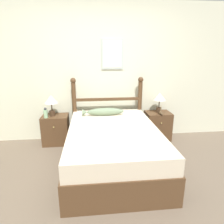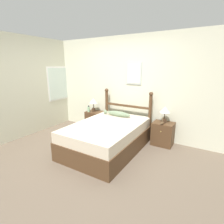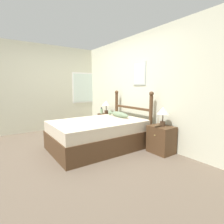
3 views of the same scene
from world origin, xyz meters
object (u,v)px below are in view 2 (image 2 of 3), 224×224
nightstand_left (95,121)px  table_lamp_right (165,111)px  nightstand_right (163,134)px  table_lamp_left (93,102)px  model_boat (162,123)px  fish_pillow (117,114)px  bottle (89,109)px  bed (107,137)px

nightstand_left → table_lamp_right: table_lamp_right is taller
nightstand_right → table_lamp_left: table_lamp_left is taller
nightstand_left → table_lamp_right: 2.04m
table_lamp_right → model_boat: (-0.01, -0.13, -0.26)m
table_lamp_left → table_lamp_right: size_ratio=1.00×
fish_pillow → bottle: bearing=172.0°
bottle → nightstand_left: bearing=40.4°
table_lamp_left → fish_pillow: table_lamp_left is taller
bottle → table_lamp_right: bearing=3.4°
nightstand_left → bottle: bearing=-139.6°
bottle → model_boat: bearing=-0.2°
bed → table_lamp_right: 1.43m
nightstand_left → nightstand_right: (1.96, 0.00, 0.00)m
nightstand_right → bed: bearing=-138.2°
model_boat → nightstand_left: bearing=176.5°
nightstand_right → fish_pillow: size_ratio=0.76×
nightstand_left → model_boat: 1.99m
fish_pillow → nightstand_right: bearing=13.2°
table_lamp_left → bed: bearing=-40.5°
nightstand_left → nightstand_right: size_ratio=1.00×
nightstand_right → fish_pillow: 1.18m
fish_pillow → bed: bearing=-80.5°
table_lamp_left → nightstand_right: bearing=0.2°
nightstand_left → model_boat: (1.96, -0.12, 0.30)m
bottle → model_boat: bottle is taller
bed → nightstand_left: (-0.98, 0.88, -0.02)m
bed → bottle: 1.39m
bed → bottle: (-1.11, 0.76, 0.33)m
bottle → fish_pillow: (1.01, -0.14, 0.04)m
bottle → model_boat: 2.09m
nightstand_left → bottle: size_ratio=2.90×
fish_pillow → table_lamp_right: bearing=13.8°
bed → nightstand_right: size_ratio=3.62×
table_lamp_right → bottle: table_lamp_right is taller
nightstand_right → model_boat: (-0.00, -0.12, 0.30)m
table_lamp_right → model_boat: table_lamp_right is taller
bottle → fish_pillow: size_ratio=0.26×
nightstand_right → table_lamp_right: 0.55m
nightstand_left → table_lamp_right: bearing=0.3°
table_lamp_right → table_lamp_left: bearing=-179.4°
nightstand_left → fish_pillow: size_ratio=0.76×
nightstand_left → model_boat: bearing=-3.5°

